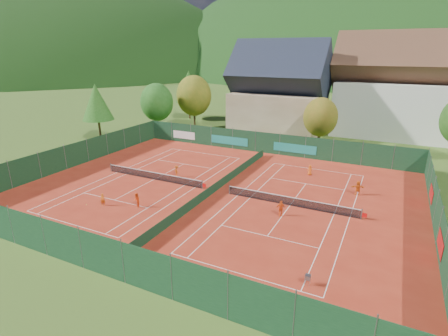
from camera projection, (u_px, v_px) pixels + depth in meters
ground at (216, 192)px, 36.68m from camera, size 600.00×600.00×0.00m
clay_pad at (216, 191)px, 36.68m from camera, size 40.00×32.00×0.01m
court_markings_left at (154, 180)px, 40.02m from camera, size 11.03×23.83×0.00m
court_markings_right at (290, 206)px, 33.33m from camera, size 11.03×23.83×0.00m
tennis_net_left at (155, 176)px, 39.79m from camera, size 13.30×0.10×1.02m
tennis_net_right at (292, 201)px, 33.11m from camera, size 13.30×0.10×1.02m
court_divider at (216, 187)px, 36.52m from camera, size 0.03×28.80×1.00m
fence_north at (264, 143)px, 49.98m from camera, size 40.00×0.10×3.00m
fence_south at (101, 255)px, 22.60m from camera, size 40.00×0.04×3.00m
fence_west at (77, 154)px, 44.56m from camera, size 0.04×32.00×3.00m
fence_east at (437, 217)px, 27.89m from camera, size 0.09×32.00×3.00m
chalet at (279, 95)px, 61.28m from camera, size 16.20×12.00×16.00m
hotel_block_a at (400, 92)px, 58.19m from camera, size 21.60×11.00×17.25m
tree_west_front at (157, 102)px, 61.13m from camera, size 5.72×5.72×8.69m
tree_west_mid at (194, 96)px, 64.33m from camera, size 6.44×6.44×9.78m
tree_west_back at (189, 87)px, 73.42m from camera, size 5.60×5.60×10.00m
tree_center at (320, 117)px, 51.34m from camera, size 5.01×5.01×7.60m
tree_west_side at (97, 102)px, 56.62m from camera, size 5.04×5.04×9.00m
mountain_backdrop at (413, 133)px, 235.83m from camera, size 820.00×530.00×242.00m
ball_hopper at (308, 277)px, 21.98m from camera, size 0.34×0.34×0.80m
loose_ball_0 at (87, 205)px, 33.51m from camera, size 0.07×0.07×0.07m
loose_ball_1 at (208, 239)px, 27.44m from camera, size 0.07×0.07×0.07m
loose_ball_2 at (252, 180)px, 39.78m from camera, size 0.07×0.07×0.07m
loose_ball_3 at (199, 166)px, 44.60m from camera, size 0.07×0.07×0.07m
player_left_near at (103, 200)px, 33.19m from camera, size 0.53×0.48×1.23m
player_left_mid at (137, 200)px, 32.83m from camera, size 0.87×0.85×1.41m
player_left_far at (177, 171)px, 40.84m from camera, size 1.00×0.83×1.35m
player_right_near at (281, 208)px, 31.13m from camera, size 0.92×0.67×1.45m
player_right_far_a at (310, 170)px, 41.30m from camera, size 0.72×0.60×1.26m
player_right_far_b at (358, 188)px, 35.66m from camera, size 1.45×0.89×1.49m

